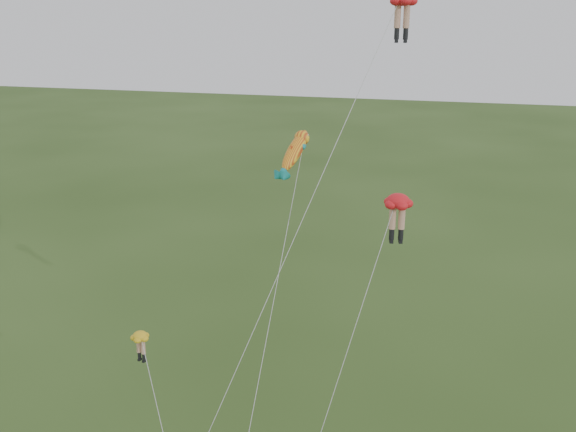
# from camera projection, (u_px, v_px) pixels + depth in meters

# --- Properties ---
(legs_kite_red_high) EXTENTS (9.63, 11.59, 24.23)m
(legs_kite_red_high) POSITION_uv_depth(u_px,v_px,m) (398.00, 13.00, 30.51)
(legs_kite_red_high) COLOR red
(legs_kite_red_high) RESTS_ON ground
(legs_kite_red_mid) EXTENTS (4.70, 6.97, 15.41)m
(legs_kite_red_mid) POSITION_uv_depth(u_px,v_px,m) (396.00, 210.00, 29.34)
(legs_kite_red_mid) COLOR red
(legs_kite_red_mid) RESTS_ON ground
(legs_kite_yellow) EXTENTS (4.60, 4.81, 8.27)m
(legs_kite_yellow) POSITION_uv_depth(u_px,v_px,m) (142.00, 347.00, 31.60)
(legs_kite_yellow) COLOR gold
(legs_kite_yellow) RESTS_ON ground
(fish_kite) EXTENTS (1.65, 13.97, 17.19)m
(fish_kite) POSITION_uv_depth(u_px,v_px,m) (295.00, 153.00, 35.48)
(fish_kite) COLOR yellow
(fish_kite) RESTS_ON ground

